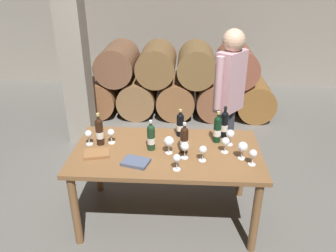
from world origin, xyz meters
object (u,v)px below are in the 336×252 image
Objects in this scene: wine_bottle_3 at (184,139)px; wine_glass_7 at (169,142)px; wine_bottle_5 at (217,129)px; wine_bottle_4 at (99,131)px; dining_table at (167,159)px; wine_glass_8 at (230,134)px; wine_glass_2 at (253,154)px; wine_glass_9 at (177,159)px; wine_glass_3 at (243,147)px; wine_glass_6 at (203,150)px; wine_glass_5 at (226,142)px; wine_bottle_2 at (180,124)px; wine_glass_0 at (111,133)px; leather_ledger at (136,162)px; tasting_notebook at (97,154)px; wine_bottle_1 at (151,137)px; wine_glass_1 at (185,147)px; wine_glass_4 at (88,135)px; sommelier_presenting at (229,93)px; wine_bottle_0 at (224,124)px.

wine_bottle_3 is 0.14m from wine_glass_7.
wine_bottle_4 is at bearing -174.14° from wine_bottle_5.
dining_table is 0.63m from wine_glass_8.
wine_glass_2 is 1.00× the size of wine_glass_9.
wine_glass_6 is at bearing -170.82° from wine_glass_3.
wine_glass_9 is at bearing -144.39° from wine_glass_5.
wine_bottle_4 is at bearing 172.72° from wine_bottle_3.
wine_bottle_2 is 1.87× the size of wine_glass_5.
wine_bottle_3 is 0.69m from wine_glass_0.
wine_glass_8 reaches higher than leather_ledger.
wine_glass_7 is 0.75× the size of tasting_notebook.
wine_glass_8 is (0.56, 0.19, -0.01)m from wine_glass_7.
wine_glass_5 is 0.81m from leather_ledger.
wine_glass_1 is (0.30, -0.14, -0.02)m from wine_bottle_1.
wine_glass_5 reaches higher than dining_table.
wine_glass_5 is (0.36, 0.01, -0.02)m from wine_bottle_3.
wine_glass_4 is 0.08× the size of sommelier_presenting.
tasting_notebook is at bearing 165.06° from wine_glass_9.
wine_bottle_5 is 1.41× the size of tasting_notebook.
wine_glass_8 is at bearing -75.23° from wine_bottle_0.
sommelier_presenting reaches higher than wine_bottle_0.
wine_glass_6 is 0.40m from wine_glass_8.
wine_glass_6 is at bearing -143.48° from wine_glass_5.
tasting_notebook is at bearing 177.49° from wine_glass_6.
wine_bottle_0 reaches higher than wine_glass_3.
wine_glass_9 is (0.10, -0.30, 0.19)m from dining_table.
wine_bottle_2 is at bearing 163.43° from wine_bottle_5.
wine_bottle_5 is 2.17× the size of wine_glass_2.
wine_glass_4 is 1.00× the size of wine_glass_6.
wine_bottle_3 is 0.91m from sommelier_presenting.
wine_glass_9 is at bearing -116.24° from sommelier_presenting.
wine_glass_8 is at bearing 68.57° from wine_glass_5.
wine_bottle_5 is 1.92× the size of wine_glass_3.
wine_bottle_4 reaches higher than tasting_notebook.
wine_bottle_1 reaches higher than wine_glass_4.
wine_glass_3 is at bearing 23.97° from leather_ledger.
wine_glass_6 is 0.31m from wine_glass_7.
wine_glass_1 is 0.44m from leather_ledger.
wine_bottle_5 is 0.99m from wine_glass_0.
wine_glass_2 is 0.37m from wine_glass_8.
wine_glass_2 is 0.12m from wine_glass_3.
wine_bottle_2 is 1.72× the size of wine_glass_3.
wine_glass_8 reaches higher than wine_glass_5.
wine_bottle_2 is 0.61m from wine_glass_9.
sommelier_presenting reaches higher than wine_glass_7.
wine_bottle_5 reaches higher than wine_glass_3.
wine_bottle_5 is at bearing 16.57° from wine_bottle_1.
leather_ledger is at bearing -155.64° from wine_glass_8.
wine_glass_3 is 1.13× the size of wine_glass_9.
wine_glass_3 is at bearing 9.18° from wine_glass_6.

